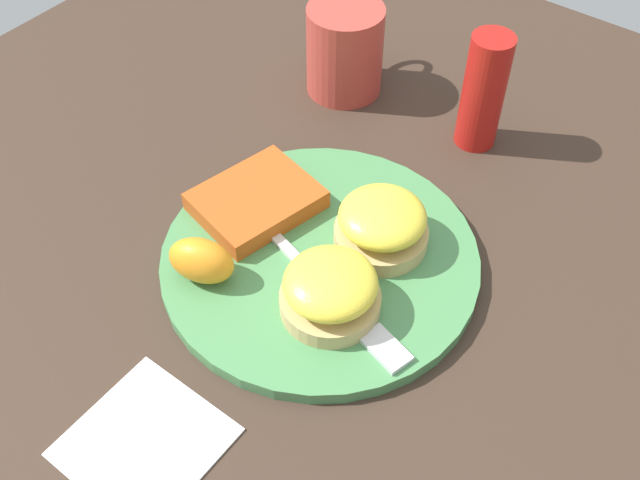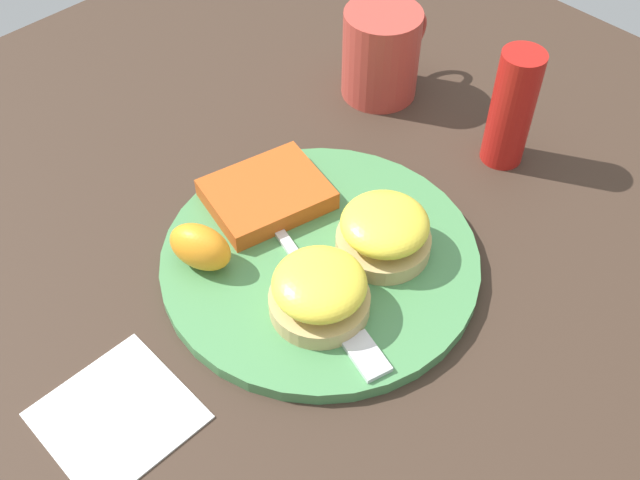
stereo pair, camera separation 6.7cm
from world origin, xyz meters
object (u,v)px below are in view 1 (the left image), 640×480
(fork, at_px, (333,295))
(cup, at_px, (345,49))
(sandwich_benedict_left, at_px, (330,290))
(orange_wedge, at_px, (201,261))
(hashbrown_patty, at_px, (256,200))
(condiment_bottle, at_px, (483,92))
(sandwich_benedict_right, at_px, (382,224))

(fork, distance_m, cup, 0.32)
(sandwich_benedict_left, bearing_deg, orange_wedge, 110.02)
(sandwich_benedict_left, relative_size, hashbrown_patty, 0.79)
(orange_wedge, bearing_deg, condiment_bottle, -16.27)
(sandwich_benedict_right, distance_m, fork, 0.08)
(sandwich_benedict_left, xyz_separation_m, hashbrown_patty, (0.05, 0.13, -0.01))
(orange_wedge, bearing_deg, cup, 13.01)
(cup, xyz_separation_m, condiment_bottle, (0.01, -0.17, 0.01))
(sandwich_benedict_left, height_order, hashbrown_patty, sandwich_benedict_left)
(sandwich_benedict_left, relative_size, orange_wedge, 1.46)
(fork, xyz_separation_m, cup, (0.27, 0.18, 0.04))
(hashbrown_patty, bearing_deg, orange_wedge, -169.27)
(sandwich_benedict_right, xyz_separation_m, hashbrown_patty, (-0.04, 0.12, -0.01))
(fork, height_order, cup, cup)
(cup, bearing_deg, hashbrown_patty, -166.04)
(hashbrown_patty, height_order, cup, cup)
(sandwich_benedict_right, distance_m, hashbrown_patty, 0.13)
(sandwich_benedict_left, distance_m, hashbrown_patty, 0.14)
(sandwich_benedict_right, bearing_deg, cup, 43.26)
(sandwich_benedict_left, bearing_deg, condiment_bottle, 3.17)
(sandwich_benedict_left, relative_size, fork, 0.41)
(cup, bearing_deg, orange_wedge, -166.99)
(condiment_bottle, bearing_deg, hashbrown_patty, 153.99)
(orange_wedge, distance_m, fork, 0.12)
(fork, distance_m, condiment_bottle, 0.28)
(orange_wedge, bearing_deg, sandwich_benedict_left, -69.98)
(orange_wedge, relative_size, fork, 0.28)
(condiment_bottle, bearing_deg, sandwich_benedict_right, -177.66)
(sandwich_benedict_left, xyz_separation_m, fork, (0.01, 0.00, -0.02))
(condiment_bottle, bearing_deg, sandwich_benedict_left, -176.83)
(sandwich_benedict_left, bearing_deg, sandwich_benedict_right, 4.98)
(hashbrown_patty, height_order, fork, hashbrown_patty)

